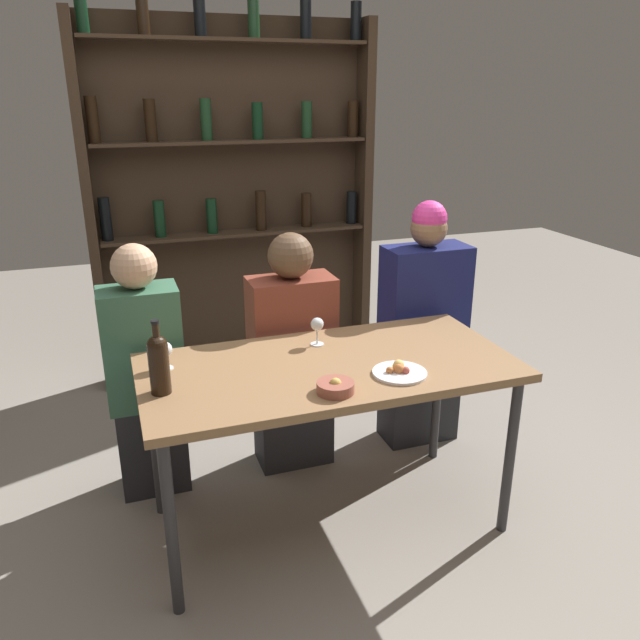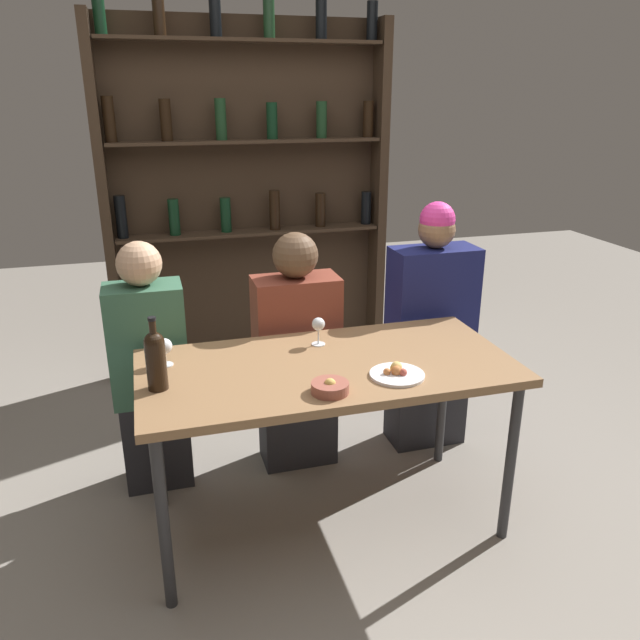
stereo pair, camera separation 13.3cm
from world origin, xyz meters
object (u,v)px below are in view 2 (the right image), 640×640
object	(u,v)px
wine_glass_1	(318,326)
seated_person_center	(297,359)
wine_bottle	(156,358)
seated_person_left	(151,374)
food_plate_0	(397,373)
wine_glass_0	(164,347)
seated_person_right	(430,334)
snack_bowl	(330,387)

from	to	relation	value
wine_glass_1	seated_person_center	bearing A→B (deg)	93.02
wine_bottle	seated_person_left	xyz separation A→B (m)	(-0.03, 0.57, -0.32)
food_plate_0	seated_person_center	world-z (taller)	seated_person_center
wine_glass_0	seated_person_center	size ratio (longest dim) A/B	0.10
seated_person_right	wine_bottle	bearing A→B (deg)	-157.62
wine_bottle	wine_glass_1	xyz separation A→B (m)	(0.69, 0.25, -0.04)
seated_person_left	wine_glass_1	bearing A→B (deg)	-24.09
wine_glass_0	snack_bowl	world-z (taller)	wine_glass_0
wine_glass_0	seated_person_left	bearing A→B (deg)	100.75
seated_person_left	seated_person_right	xyz separation A→B (m)	(1.42, 0.00, 0.05)
wine_glass_0	seated_person_right	world-z (taller)	seated_person_right
food_plate_0	snack_bowl	size ratio (longest dim) A/B	1.53
wine_glass_1	seated_person_right	xyz separation A→B (m)	(0.70, 0.32, -0.24)
wine_bottle	seated_person_right	bearing A→B (deg)	22.38
seated_person_center	seated_person_right	distance (m)	0.72
food_plate_0	wine_glass_1	bearing A→B (deg)	117.83
wine_glass_0	seated_person_right	size ratio (longest dim) A/B	0.09
snack_bowl	seated_person_right	xyz separation A→B (m)	(0.78, 0.78, -0.17)
wine_glass_1	seated_person_left	bearing A→B (deg)	155.91
wine_glass_0	seated_person_right	distance (m)	1.42
wine_bottle	wine_glass_1	world-z (taller)	wine_bottle
wine_glass_0	wine_bottle	bearing A→B (deg)	-100.26
wine_glass_1	seated_person_left	xyz separation A→B (m)	(-0.72, 0.32, -0.29)
wine_glass_0	wine_glass_1	world-z (taller)	wine_glass_1
wine_glass_1	food_plate_0	bearing A→B (deg)	-62.17
wine_bottle	seated_person_right	distance (m)	1.53
seated_person_center	seated_person_left	bearing A→B (deg)	180.00
wine_bottle	food_plate_0	distance (m)	0.92
wine_bottle	snack_bowl	bearing A→B (deg)	-18.93
wine_glass_0	wine_glass_1	bearing A→B (deg)	3.44
seated_person_center	snack_bowl	bearing A→B (deg)	-95.01
food_plate_0	snack_bowl	bearing A→B (deg)	-167.26
seated_person_left	seated_person_center	bearing A→B (deg)	-0.00
seated_person_right	snack_bowl	bearing A→B (deg)	-135.12
wine_bottle	seated_person_left	size ratio (longest dim) A/B	0.24
wine_glass_0	seated_person_center	distance (m)	0.78
seated_person_center	seated_person_right	xyz separation A→B (m)	(0.71, 0.00, 0.05)
food_plate_0	seated_person_right	size ratio (longest dim) A/B	0.16
wine_glass_0	snack_bowl	size ratio (longest dim) A/B	0.82
wine_glass_1	wine_glass_0	bearing A→B (deg)	-176.56
snack_bowl	seated_person_center	bearing A→B (deg)	84.99
food_plate_0	seated_person_left	distance (m)	1.19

